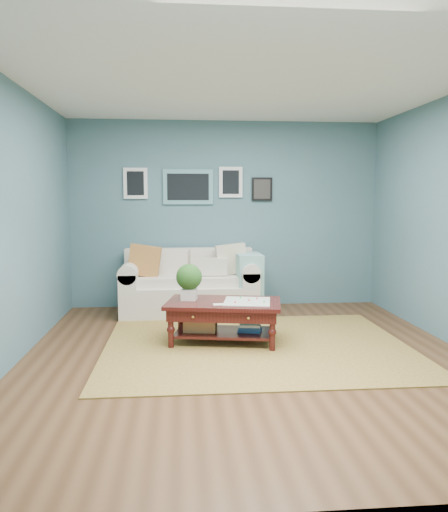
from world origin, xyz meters
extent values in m
plane|color=brown|center=(0.00, 0.00, 0.00)|extent=(5.00, 5.00, 0.00)
plane|color=white|center=(0.00, 0.00, 2.70)|extent=(5.00, 5.00, 0.00)
cube|color=#426669|center=(0.00, 2.50, 1.35)|extent=(4.50, 0.02, 2.70)
cube|color=#426669|center=(0.00, -2.50, 1.35)|extent=(4.50, 0.02, 2.70)
cube|color=#426669|center=(-2.25, 0.00, 1.35)|extent=(0.02, 5.00, 2.70)
cube|color=#5A9297|center=(-0.55, 2.48, 1.75)|extent=(0.72, 0.03, 0.50)
cube|color=black|center=(-0.55, 2.46, 1.75)|extent=(0.60, 0.01, 0.38)
cube|color=white|center=(-1.30, 2.48, 1.80)|extent=(0.34, 0.03, 0.44)
cube|color=white|center=(0.07, 2.48, 1.82)|extent=(0.34, 0.03, 0.44)
cube|color=black|center=(0.53, 2.48, 1.72)|extent=(0.30, 0.03, 0.34)
cube|color=brown|center=(0.14, 0.34, 0.01)|extent=(3.24, 2.59, 0.01)
cube|color=silver|center=(-0.55, 1.99, 0.20)|extent=(1.38, 0.86, 0.41)
cube|color=silver|center=(-0.55, 2.32, 0.64)|extent=(1.81, 0.21, 0.47)
cube|color=silver|center=(-1.35, 1.99, 0.30)|extent=(0.23, 0.86, 0.60)
cube|color=silver|center=(0.26, 1.99, 0.30)|extent=(0.23, 0.86, 0.60)
cylinder|color=silver|center=(-1.35, 1.99, 0.60)|extent=(0.25, 0.86, 0.25)
cylinder|color=silver|center=(0.26, 1.99, 0.60)|extent=(0.25, 0.86, 0.25)
cube|color=silver|center=(-0.92, 1.93, 0.47)|extent=(0.70, 0.54, 0.13)
cube|color=silver|center=(-0.18, 1.93, 0.47)|extent=(0.70, 0.54, 0.13)
cube|color=silver|center=(-0.92, 2.20, 0.71)|extent=(0.70, 0.12, 0.35)
cube|color=silver|center=(-0.18, 2.20, 0.71)|extent=(0.70, 0.12, 0.35)
cube|color=#CF7138|center=(-1.15, 1.94, 0.75)|extent=(0.47, 0.17, 0.46)
cube|color=silver|center=(0.04, 2.01, 0.75)|extent=(0.46, 0.17, 0.45)
cube|color=beige|center=(-0.28, 1.89, 0.66)|extent=(0.49, 0.12, 0.23)
cube|color=#89C0BB|center=(0.26, 1.87, 0.45)|extent=(0.33, 0.53, 0.78)
cube|color=black|center=(-0.20, 0.53, 0.44)|extent=(1.34, 0.93, 0.04)
cube|color=black|center=(-0.20, 0.53, 0.36)|extent=(1.25, 0.84, 0.12)
cube|color=black|center=(-0.20, 0.53, 0.12)|extent=(1.13, 0.72, 0.03)
sphere|color=gold|center=(-0.54, 0.26, 0.36)|extent=(0.03, 0.03, 0.03)
sphere|color=gold|center=(0.02, 0.15, 0.36)|extent=(0.03, 0.03, 0.03)
cylinder|color=black|center=(-0.78, 0.35, 0.21)|extent=(0.06, 0.06, 0.42)
cylinder|color=black|center=(0.27, 0.16, 0.21)|extent=(0.06, 0.06, 0.42)
cylinder|color=black|center=(-0.67, 0.90, 0.21)|extent=(0.06, 0.06, 0.42)
cylinder|color=black|center=(0.38, 0.70, 0.21)|extent=(0.06, 0.06, 0.42)
cube|color=white|center=(-0.57, 0.65, 0.52)|extent=(0.19, 0.19, 0.12)
sphere|color=#26521A|center=(-0.57, 0.65, 0.72)|extent=(0.29, 0.29, 0.29)
cube|color=beige|center=(0.05, 0.48, 0.47)|extent=(0.58, 0.58, 0.01)
cube|color=#B57649|center=(-0.45, 0.57, 0.23)|extent=(0.39, 0.31, 0.21)
cube|color=#224E87|center=(0.09, 0.50, 0.19)|extent=(0.28, 0.23, 0.12)
camera|label=1|loc=(-0.67, -4.81, 1.57)|focal=35.00mm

